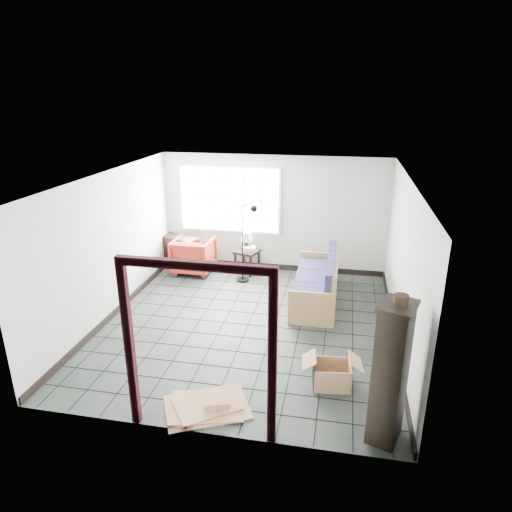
% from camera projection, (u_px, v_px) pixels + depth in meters
% --- Properties ---
extents(ground, '(5.50, 5.50, 0.00)m').
position_uv_depth(ground, '(249.00, 325.00, 8.04)').
color(ground, black).
rests_on(ground, ground).
extents(room_shell, '(5.02, 5.52, 2.61)m').
position_uv_depth(room_shell, '(248.00, 233.00, 7.49)').
color(room_shell, '#B9C0B8').
rests_on(room_shell, ground).
extents(window_panel, '(2.32, 0.08, 1.52)m').
position_uv_depth(window_panel, '(229.00, 199.00, 10.17)').
color(window_panel, silver).
rests_on(window_panel, ground).
extents(doorway_trim, '(1.80, 0.08, 2.20)m').
position_uv_depth(doorway_trim, '(198.00, 330.00, 5.08)').
color(doorway_trim, black).
rests_on(doorway_trim, ground).
extents(futon_sofa, '(0.82, 2.15, 0.95)m').
position_uv_depth(futon_sofa, '(319.00, 285.00, 8.83)').
color(futon_sofa, olive).
rests_on(futon_sofa, ground).
extents(armchair, '(0.87, 0.81, 0.88)m').
position_uv_depth(armchair, '(194.00, 253.00, 10.26)').
color(armchair, maroon).
rests_on(armchair, ground).
extents(side_table, '(0.61, 0.61, 0.54)m').
position_uv_depth(side_table, '(247.00, 254.00, 10.20)').
color(side_table, black).
rests_on(side_table, ground).
extents(table_lamp, '(0.26, 0.26, 0.40)m').
position_uv_depth(table_lamp, '(246.00, 238.00, 10.12)').
color(table_lamp, black).
rests_on(table_lamp, side_table).
extents(projector, '(0.31, 0.26, 0.10)m').
position_uv_depth(projector, '(249.00, 249.00, 10.10)').
color(projector, silver).
rests_on(projector, side_table).
extents(floor_lamp, '(0.50, 0.31, 1.78)m').
position_uv_depth(floor_lamp, '(248.00, 240.00, 9.53)').
color(floor_lamp, black).
rests_on(floor_lamp, ground).
extents(console_shelf, '(1.04, 0.72, 0.75)m').
position_uv_depth(console_shelf, '(179.00, 252.00, 10.52)').
color(console_shelf, black).
rests_on(console_shelf, ground).
extents(tall_shelf, '(0.51, 0.57, 1.76)m').
position_uv_depth(tall_shelf, '(390.00, 373.00, 5.13)').
color(tall_shelf, black).
rests_on(tall_shelf, ground).
extents(pot, '(0.21, 0.21, 0.12)m').
position_uv_depth(pot, '(401.00, 300.00, 4.79)').
color(pot, black).
rests_on(pot, tall_shelf).
extents(open_box, '(0.87, 0.49, 0.47)m').
position_uv_depth(open_box, '(331.00, 375.00, 6.34)').
color(open_box, '#8D6644').
rests_on(open_box, ground).
extents(cardboard_pile, '(1.28, 1.15, 0.15)m').
position_uv_depth(cardboard_pile, '(208.00, 406.00, 5.92)').
color(cardboard_pile, '#8D6644').
rests_on(cardboard_pile, ground).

